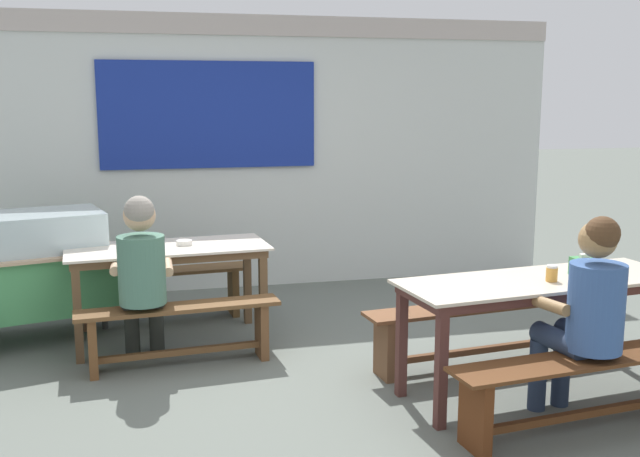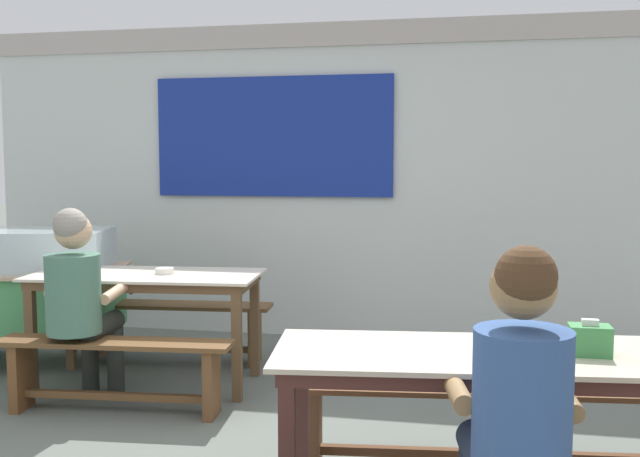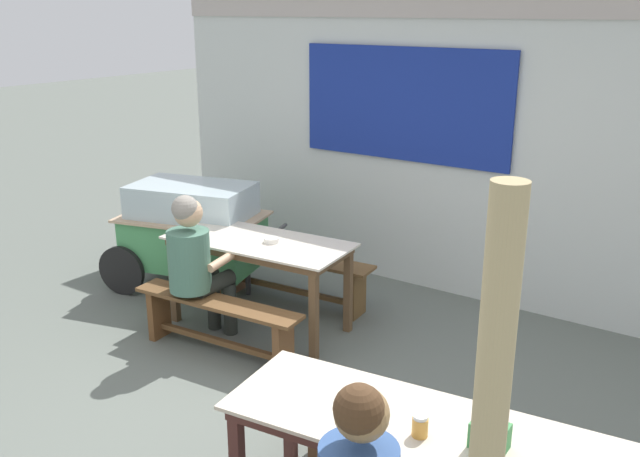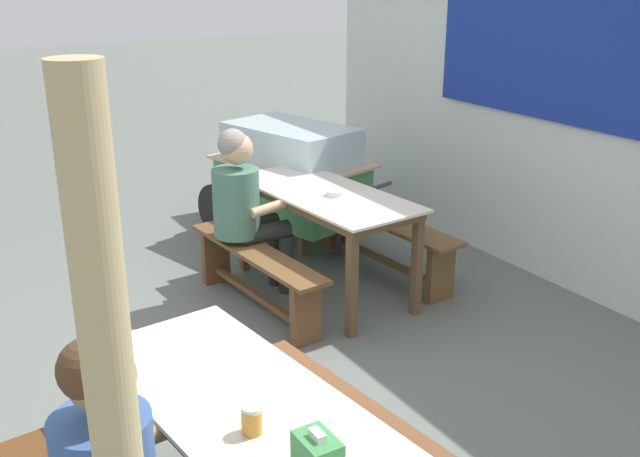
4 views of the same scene
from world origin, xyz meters
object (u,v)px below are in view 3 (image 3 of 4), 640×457
tissue_box (490,435)px  condiment_jar (420,426)px  person_left_back_turned (195,259)px  dining_table_far (259,250)px  bench_near_back (456,445)px  dining_table_near (423,441)px  food_cart (192,228)px  bench_far_back (296,271)px  bench_far_front (217,318)px  soup_bowl (271,240)px

tissue_box → condiment_jar: tissue_box is taller
person_left_back_turned → condiment_jar: person_left_back_turned is taller
dining_table_far → bench_near_back: 2.49m
dining_table_near → food_cart: food_cart is taller
dining_table_near → food_cart: size_ratio=1.11×
bench_far_back → bench_far_front: same height
bench_near_back → tissue_box: size_ratio=12.17×
bench_far_back → person_left_back_turned: 1.19m
bench_near_back → tissue_box: 0.85m
dining_table_far → food_cart: food_cart is taller
dining_table_near → person_left_back_turned: 2.72m
food_cart → bench_near_back: bearing=-22.3°
dining_table_near → soup_bowl: (-2.16, 1.63, 0.10)m
bench_far_front → condiment_jar: (2.26, -1.12, 0.52)m
dining_table_near → bench_near_back: bearing=96.4°
tissue_box → condiment_jar: bearing=-162.2°
dining_table_far → person_left_back_turned: (-0.20, -0.53, 0.04)m
bench_far_back → person_left_back_turned: bearing=-97.9°
dining_table_far → bench_far_back: (-0.05, 0.57, -0.39)m
person_left_back_turned → food_cart: bearing=136.1°
dining_table_near → soup_bowl: bearing=143.1°
bench_near_back → condiment_jar: (0.08, -0.65, 0.52)m
dining_table_near → condiment_jar: size_ratio=18.75×
bench_far_back → condiment_jar: (2.36, -2.27, 0.52)m
dining_table_far → person_left_back_turned: person_left_back_turned is taller
bench_far_back → bench_near_back: bearing=-35.4°
bench_far_front → tissue_box: bearing=-22.0°
dining_table_far → bench_far_back: bearing=94.6°
food_cart → condiment_jar: bearing=-30.7°
condiment_jar → tissue_box: bearing=17.8°
bench_near_back → bench_far_front: bearing=167.9°
dining_table_near → person_left_back_turned: bearing=156.4°
person_left_back_turned → tissue_box: bearing=-21.1°
bench_far_front → soup_bowl: (0.08, 0.58, 0.49)m
dining_table_far → soup_bowl: (0.13, 0.01, 0.10)m
dining_table_far → tissue_box: size_ratio=10.03×
food_cart → person_left_back_turned: size_ratio=1.40×
soup_bowl → tissue_box: bearing=-33.2°
dining_table_near → bench_far_back: size_ratio=1.29×
condiment_jar → food_cart: bearing=149.3°
bench_near_back → condiment_jar: 0.84m
dining_table_far → dining_table_near: (2.29, -1.62, 0.01)m
bench_near_back → tissue_box: tissue_box is taller
bench_far_front → person_left_back_turned: (-0.25, 0.05, 0.42)m
tissue_box → soup_bowl: bearing=146.8°
person_left_back_turned → bench_near_back: bearing=-12.0°
tissue_box → condiment_jar: 0.30m
person_left_back_turned → soup_bowl: 0.63m
dining_table_near → bench_far_front: bearing=155.1°
dining_table_far → dining_table_near: 2.81m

